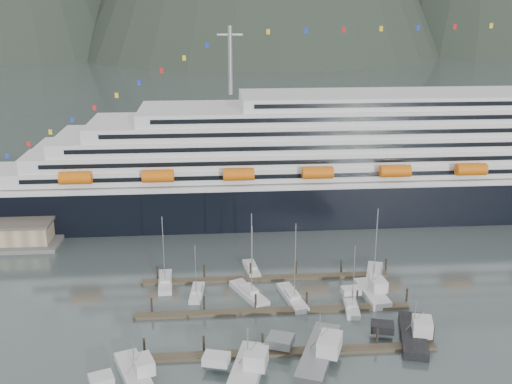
% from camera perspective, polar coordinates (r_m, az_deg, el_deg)
% --- Properties ---
extents(ground, '(1600.00, 1600.00, 0.00)m').
position_cam_1_polar(ground, '(104.18, 4.65, -12.02)').
color(ground, '#495656').
rests_on(ground, ground).
extents(cruise_ship, '(210.00, 30.40, 50.30)m').
position_cam_1_polar(cruise_ship, '(156.28, 12.50, 2.58)').
color(cruise_ship, black).
rests_on(cruise_ship, ground).
extents(dock_near, '(48.18, 2.28, 3.20)m').
position_cam_1_polar(dock_near, '(94.96, 2.58, -14.97)').
color(dock_near, '#41372A').
rests_on(dock_near, ground).
extents(dock_mid, '(48.18, 2.28, 3.20)m').
position_cam_1_polar(dock_mid, '(106.06, 1.71, -11.21)').
color(dock_mid, '#41372A').
rests_on(dock_mid, ground).
extents(dock_far, '(48.18, 2.28, 3.20)m').
position_cam_1_polar(dock_far, '(117.56, 1.01, -8.17)').
color(dock_far, '#41372A').
rests_on(dock_far, ground).
extents(sailboat_a, '(2.91, 7.83, 10.59)m').
position_cam_1_polar(sailboat_a, '(112.13, -5.65, -9.56)').
color(sailboat_a, silver).
rests_on(sailboat_a, ground).
extents(sailboat_b, '(7.03, 11.09, 16.89)m').
position_cam_1_polar(sailboat_b, '(111.26, -0.68, -9.65)').
color(sailboat_b, silver).
rests_on(sailboat_b, ground).
extents(sailboat_d, '(4.73, 11.23, 15.62)m').
position_cam_1_polar(sailboat_d, '(110.06, 3.48, -10.02)').
color(sailboat_d, silver).
rests_on(sailboat_d, ground).
extents(sailboat_e, '(3.02, 9.76, 14.49)m').
position_cam_1_polar(sailboat_e, '(116.80, -8.63, -8.50)').
color(sailboat_e, silver).
rests_on(sailboat_e, ground).
extents(sailboat_f, '(3.30, 8.25, 10.32)m').
position_cam_1_polar(sailboat_f, '(120.87, -0.43, -7.37)').
color(sailboat_f, silver).
rests_on(sailboat_f, ground).
extents(sailboat_g, '(6.45, 12.08, 15.34)m').
position_cam_1_polar(sailboat_g, '(120.02, 11.17, -7.89)').
color(sailboat_g, silver).
rests_on(sailboat_g, ground).
extents(sailboat_h, '(3.26, 8.25, 12.74)m').
position_cam_1_polar(sailboat_h, '(108.19, 9.07, -10.76)').
color(sailboat_h, silver).
rests_on(sailboat_h, ground).
extents(trawler_a, '(10.17, 12.84, 6.81)m').
position_cam_1_polar(trawler_a, '(90.53, -11.53, -16.72)').
color(trawler_a, silver).
rests_on(trawler_a, ground).
extents(trawler_b, '(10.22, 12.89, 8.02)m').
position_cam_1_polar(trawler_b, '(90.31, -0.89, -16.33)').
color(trawler_b, silver).
rests_on(trawler_b, ground).
extents(trawler_c, '(12.91, 16.31, 8.18)m').
position_cam_1_polar(trawler_c, '(94.12, 5.88, -14.88)').
color(trawler_c, gray).
rests_on(trawler_c, ground).
extents(trawler_d, '(10.27, 13.39, 7.67)m').
position_cam_1_polar(trawler_d, '(101.21, 14.66, -12.93)').
color(trawler_d, black).
rests_on(trawler_d, ground).
extents(trawler_e, '(8.39, 11.00, 6.95)m').
position_cam_1_polar(trawler_e, '(112.79, 10.93, -9.35)').
color(trawler_e, silver).
rests_on(trawler_e, ground).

